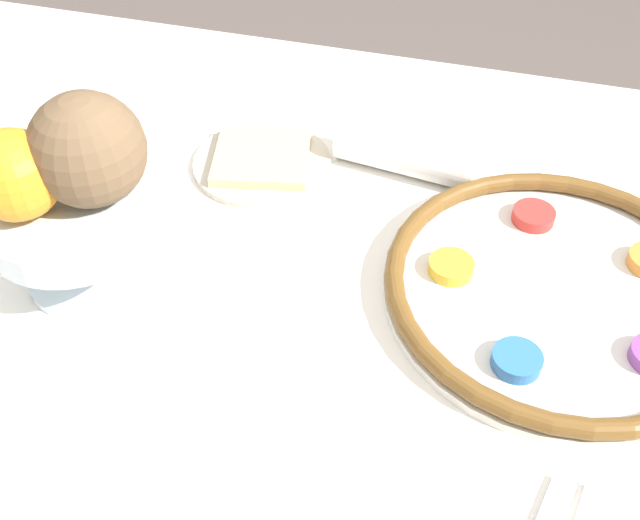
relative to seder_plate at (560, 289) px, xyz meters
The scene contains 7 objects.
dining_table 0.48m from the seder_plate, ahead, with size 1.58×0.93×0.71m.
seder_plate is the anchor object (origin of this frame).
fruit_stand 0.49m from the seder_plate, 11.74° to the left, with size 0.17×0.17×0.10m.
orange_fruit 0.54m from the seder_plate, 13.14° to the left, with size 0.09×0.09×0.09m.
coconut 0.48m from the seder_plate, ahead, with size 0.11×0.11×0.11m.
bread_plate 0.38m from the seder_plate, 19.87° to the right, with size 0.17×0.17×0.02m.
napkin_roll 0.25m from the seder_plate, 41.52° to the right, with size 0.18×0.07×0.05m.
Camera 1 is at (-0.21, 0.53, 1.27)m, focal length 42.00 mm.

